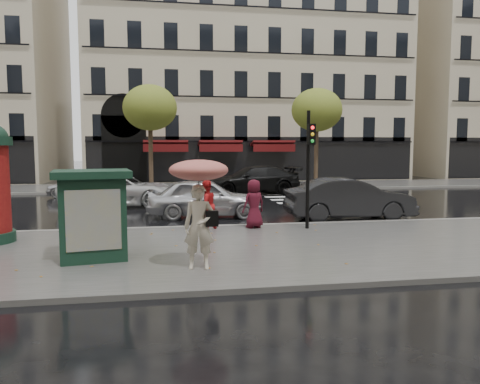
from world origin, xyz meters
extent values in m
plane|color=black|center=(0.00, 0.00, 0.00)|extent=(160.00, 160.00, 0.00)
cube|color=#474744|center=(0.00, -0.50, 0.06)|extent=(90.00, 7.00, 0.12)
cube|color=#474744|center=(0.00, 19.00, 0.06)|extent=(90.00, 6.00, 0.12)
cube|color=slate|center=(0.00, 3.00, 0.07)|extent=(90.00, 0.25, 0.14)
cube|color=slate|center=(0.00, 16.00, 0.07)|extent=(90.00, 0.25, 0.14)
cube|color=silver|center=(6.00, 9.60, 0.01)|extent=(3.60, 11.75, 0.01)
cube|color=#B7A88C|center=(6.00, 30.00, 10.00)|extent=(26.00, 14.00, 20.00)
cylinder|color=#38281C|center=(-2.00, 18.00, 2.60)|extent=(0.28, 0.28, 5.20)
ellipsoid|color=#526B21|center=(-2.00, 18.00, 5.20)|extent=(3.40, 3.40, 2.89)
cylinder|color=#38281C|center=(9.00, 18.00, 2.60)|extent=(0.28, 0.28, 5.20)
ellipsoid|color=#526B21|center=(9.00, 18.00, 5.20)|extent=(3.40, 3.40, 2.89)
imported|color=beige|center=(-0.63, -2.42, 1.04)|extent=(0.72, 0.52, 1.84)
cylinder|color=black|center=(-0.63, -2.42, 1.65)|extent=(0.02, 0.02, 1.16)
ellipsoid|color=#B52145|center=(-0.63, -2.42, 2.26)|extent=(1.27, 1.27, 0.45)
cone|color=black|center=(-0.63, -2.42, 2.52)|extent=(0.04, 0.04, 0.10)
cube|color=black|center=(-0.36, -2.49, 1.22)|extent=(0.27, 0.12, 0.34)
imported|color=red|center=(-0.02, 2.40, 0.90)|extent=(0.96, 0.90, 1.57)
imported|color=#490E1B|center=(1.55, 2.40, 0.91)|extent=(0.90, 0.74, 1.58)
cylinder|color=black|center=(3.23, 1.99, 2.01)|extent=(0.11, 0.11, 3.77)
cube|color=black|center=(3.25, 1.79, 3.14)|extent=(0.26, 0.20, 0.66)
cube|color=black|center=(-3.01, -1.09, 1.08)|extent=(1.62, 1.40, 1.92)
cube|color=black|center=(-3.01, -1.09, 2.13)|extent=(1.94, 1.71, 0.16)
imported|color=silver|center=(0.28, 5.71, 0.77)|extent=(4.60, 2.09, 1.53)
imported|color=black|center=(5.60, 4.20, 0.79)|extent=(4.84, 1.82, 1.58)
imported|color=silver|center=(-3.24, 9.65, 0.76)|extent=(5.71, 3.12, 1.52)
imported|color=black|center=(3.86, 14.31, 0.81)|extent=(5.81, 2.93, 1.62)
imported|color=#B1B2B7|center=(-5.65, 14.24, 0.63)|extent=(3.82, 1.76, 1.27)
camera|label=1|loc=(-1.44, -12.38, 2.76)|focal=35.00mm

